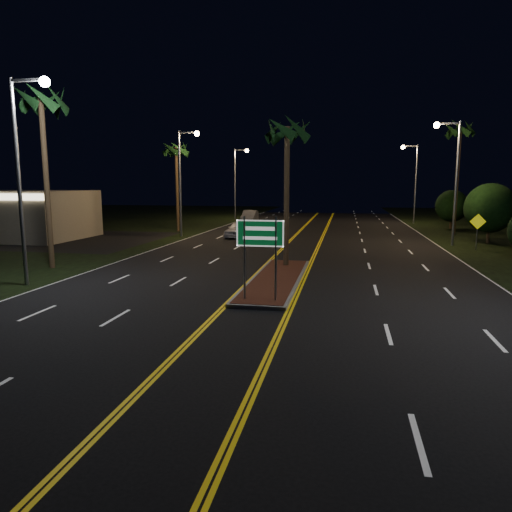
% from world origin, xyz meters
% --- Properties ---
extents(ground, '(120.00, 120.00, 0.00)m').
position_xyz_m(ground, '(0.00, 0.00, 0.00)').
color(ground, black).
rests_on(ground, ground).
extents(grass_left, '(40.00, 110.00, 0.01)m').
position_xyz_m(grass_left, '(-30.00, 25.00, 0.00)').
color(grass_left, black).
rests_on(grass_left, ground).
extents(median_island, '(2.25, 10.25, 0.17)m').
position_xyz_m(median_island, '(0.00, 7.00, 0.08)').
color(median_island, gray).
rests_on(median_island, ground).
extents(highway_sign, '(1.80, 0.08, 3.20)m').
position_xyz_m(highway_sign, '(0.00, 2.80, 2.40)').
color(highway_sign, gray).
rests_on(highway_sign, ground).
extents(streetlight_left_near, '(1.91, 0.44, 9.00)m').
position_xyz_m(streetlight_left_near, '(-10.61, 4.00, 5.66)').
color(streetlight_left_near, gray).
rests_on(streetlight_left_near, ground).
extents(streetlight_left_mid, '(1.91, 0.44, 9.00)m').
position_xyz_m(streetlight_left_mid, '(-10.61, 24.00, 5.66)').
color(streetlight_left_mid, gray).
rests_on(streetlight_left_mid, ground).
extents(streetlight_left_far, '(1.91, 0.44, 9.00)m').
position_xyz_m(streetlight_left_far, '(-10.61, 44.00, 5.66)').
color(streetlight_left_far, gray).
rests_on(streetlight_left_far, ground).
extents(streetlight_right_mid, '(1.91, 0.44, 9.00)m').
position_xyz_m(streetlight_right_mid, '(10.61, 22.00, 5.66)').
color(streetlight_right_mid, gray).
rests_on(streetlight_right_mid, ground).
extents(streetlight_right_far, '(1.91, 0.44, 9.00)m').
position_xyz_m(streetlight_right_far, '(10.61, 42.00, 5.66)').
color(streetlight_right_far, gray).
rests_on(streetlight_right_far, ground).
extents(palm_median, '(2.40, 2.40, 8.30)m').
position_xyz_m(palm_median, '(0.00, 10.50, 7.28)').
color(palm_median, '#382819').
rests_on(palm_median, ground).
extents(palm_left_near, '(2.40, 2.40, 9.80)m').
position_xyz_m(palm_left_near, '(-12.50, 8.00, 8.68)').
color(palm_left_near, '#382819').
rests_on(palm_left_near, ground).
extents(palm_left_far, '(2.40, 2.40, 8.80)m').
position_xyz_m(palm_left_far, '(-12.80, 28.00, 7.75)').
color(palm_left_far, '#382819').
rests_on(palm_left_far, ground).
extents(palm_right_far, '(2.40, 2.40, 10.30)m').
position_xyz_m(palm_right_far, '(12.80, 30.00, 9.14)').
color(palm_right_far, '#382819').
rests_on(palm_right_far, ground).
extents(shrub_mid, '(3.78, 3.78, 4.62)m').
position_xyz_m(shrub_mid, '(14.00, 24.00, 2.73)').
color(shrub_mid, '#382819').
rests_on(shrub_mid, ground).
extents(shrub_far, '(3.24, 3.24, 3.96)m').
position_xyz_m(shrub_far, '(13.80, 36.00, 2.34)').
color(shrub_far, '#382819').
rests_on(shrub_far, ground).
extents(car_near, '(2.65, 5.07, 1.62)m').
position_xyz_m(car_near, '(-5.82, 24.28, 0.81)').
color(car_near, silver).
rests_on(car_near, ground).
extents(car_far, '(2.46, 5.24, 1.71)m').
position_xyz_m(car_far, '(-8.06, 39.35, 0.86)').
color(car_far, '#BABCC5').
rests_on(car_far, ground).
extents(warning_sign, '(1.06, 0.08, 2.52)m').
position_xyz_m(warning_sign, '(12.04, 19.66, 1.65)').
color(warning_sign, gray).
rests_on(warning_sign, ground).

